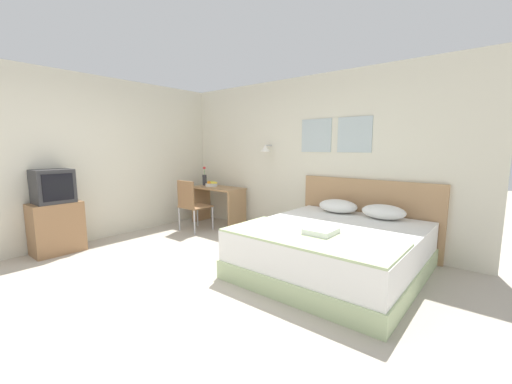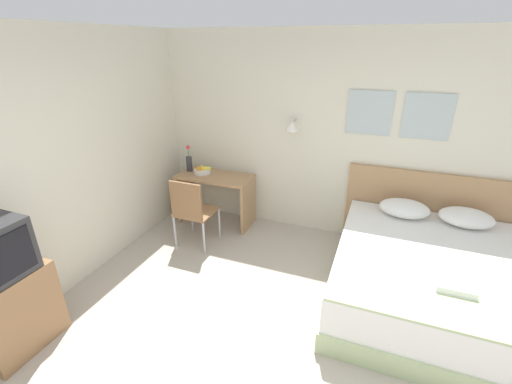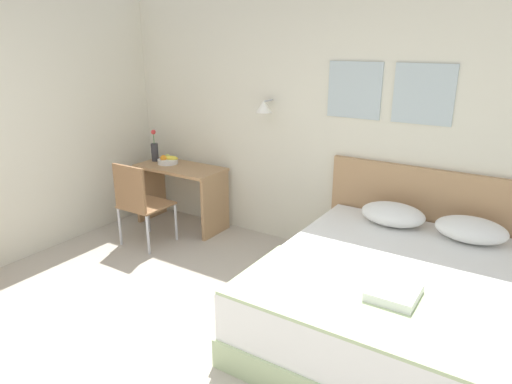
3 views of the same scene
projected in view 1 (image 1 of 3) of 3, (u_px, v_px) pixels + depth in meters
name	position (u px, v px, depth m)	size (l,w,h in m)	color
ground_plane	(168.00, 286.00, 3.47)	(24.00, 24.00, 0.00)	#B2A899
wall_back	(299.00, 158.00, 5.30)	(5.61, 0.31, 2.65)	beige
wall_left	(57.00, 160.00, 4.67)	(0.06, 5.63, 2.65)	beige
bed	(333.00, 249.00, 3.82)	(1.92, 2.09, 0.57)	#B2C693
headboard	(367.00, 215.00, 4.60)	(2.04, 0.06, 1.05)	#A87F56
pillow_left	(338.00, 206.00, 4.57)	(0.57, 0.40, 0.19)	white
pillow_right	(383.00, 212.00, 4.17)	(0.57, 0.40, 0.19)	white
throw_blanket	(309.00, 237.00, 3.31)	(1.86, 0.83, 0.02)	#B2C693
folded_towel_near_foot	(321.00, 231.00, 3.38)	(0.30, 0.32, 0.06)	white
desk	(218.00, 199.00, 6.18)	(1.06, 0.51, 0.74)	#A87F56
desk_chair	(191.00, 202.00, 5.63)	(0.47, 0.47, 0.93)	#8E6642
fruit_bowl	(211.00, 184.00, 6.28)	(0.25, 0.24, 0.11)	silver
flower_vase	(205.00, 179.00, 6.42)	(0.09, 0.09, 0.39)	#333338
tv_stand	(57.00, 228.00, 4.51)	(0.42, 0.64, 0.74)	#8E6642
television	(53.00, 186.00, 4.42)	(0.41, 0.48, 0.47)	#2D2D30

